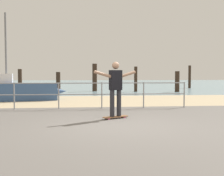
{
  "coord_description": "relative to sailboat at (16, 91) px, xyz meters",
  "views": [
    {
      "loc": [
        -0.89,
        -7.07,
        1.34
      ],
      "look_at": [
        0.02,
        2.0,
        0.9
      ],
      "focal_mm": 43.63,
      "sensor_mm": 36.0,
      "label": 1
    }
  ],
  "objects": [
    {
      "name": "ground_plane",
      "position": [
        4.44,
        -8.39,
        -0.52
      ],
      "size": [
        24.0,
        10.0,
        0.04
      ],
      "primitive_type": "cube",
      "color": "#605B56",
      "rests_on": "ground"
    },
    {
      "name": "beach_strip",
      "position": [
        4.44,
        -0.39,
        -0.52
      ],
      "size": [
        24.0,
        6.0,
        0.04
      ],
      "primitive_type": "cube",
      "color": "tan",
      "rests_on": "ground"
    },
    {
      "name": "sea_surface",
      "position": [
        4.44,
        27.61,
        -0.52
      ],
      "size": [
        72.0,
        50.0,
        0.04
      ],
      "primitive_type": "cube",
      "color": "#75939E",
      "rests_on": "ground"
    },
    {
      "name": "railing_fence",
      "position": [
        2.53,
        -3.79,
        0.18
      ],
      "size": [
        10.12,
        0.05,
        1.05
      ],
      "color": "gray",
      "rests_on": "ground"
    },
    {
      "name": "sailboat",
      "position": [
        0.0,
        0.0,
        0.0
      ],
      "size": [
        5.07,
        2.25,
        4.49
      ],
      "color": "#335184",
      "rests_on": "ground"
    },
    {
      "name": "skateboard",
      "position": [
        4.47,
        -6.31,
        -0.45
      ],
      "size": [
        0.81,
        0.52,
        0.08
      ],
      "color": "brown",
      "rests_on": "ground"
    },
    {
      "name": "skateboarder",
      "position": [
        4.47,
        -6.31,
        0.5
      ],
      "size": [
        1.35,
        0.69,
        1.65
      ],
      "color": "#26262B",
      "rests_on": "skateboard"
    },
    {
      "name": "groyne_post_0",
      "position": [
        -2.04,
        9.68,
        0.4
      ],
      "size": [
        0.34,
        0.34,
        1.84
      ],
      "primitive_type": "cylinder",
      "color": "#332319",
      "rests_on": "ground"
    },
    {
      "name": "groyne_post_1",
      "position": [
        1.15,
        10.42,
        0.28
      ],
      "size": [
        0.39,
        0.39,
        1.6
      ],
      "primitive_type": "cylinder",
      "color": "#332319",
      "rests_on": "ground"
    },
    {
      "name": "groyne_post_2",
      "position": [
        4.34,
        7.52,
        0.6
      ],
      "size": [
        0.38,
        0.38,
        2.24
      ],
      "primitive_type": "cylinder",
      "color": "#332319",
      "rests_on": "ground"
    },
    {
      "name": "groyne_post_3",
      "position": [
        7.52,
        6.59,
        0.48
      ],
      "size": [
        0.25,
        0.25,
        1.99
      ],
      "primitive_type": "cylinder",
      "color": "#332319",
      "rests_on": "ground"
    },
    {
      "name": "groyne_post_4",
      "position": [
        10.71,
        6.1,
        0.29
      ],
      "size": [
        0.35,
        0.35,
        1.63
      ],
      "primitive_type": "cylinder",
      "color": "#332319",
      "rests_on": "ground"
    },
    {
      "name": "groyne_post_5",
      "position": [
        13.9,
        11.63,
        0.62
      ],
      "size": [
        0.26,
        0.26,
        2.27
      ],
      "primitive_type": "cylinder",
      "color": "#332319",
      "rests_on": "ground"
    }
  ]
}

